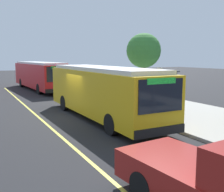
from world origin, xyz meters
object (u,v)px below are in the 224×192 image
(route_sign_post, at_px, (159,86))
(waiting_bench, at_px, (157,99))
(transit_bus_main, at_px, (102,90))
(transit_bus_second, at_px, (40,75))

(route_sign_post, bearing_deg, waiting_bench, 144.33)
(waiting_bench, height_order, route_sign_post, route_sign_post)
(transit_bus_main, distance_m, transit_bus_second, 15.59)
(waiting_bench, bearing_deg, transit_bus_main, -77.34)
(transit_bus_second, relative_size, route_sign_post, 4.25)
(transit_bus_main, height_order, transit_bus_second, same)
(transit_bus_main, height_order, route_sign_post, same)
(transit_bus_second, height_order, route_sign_post, same)
(transit_bus_second, bearing_deg, route_sign_post, 7.60)
(route_sign_post, bearing_deg, transit_bus_main, -132.17)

